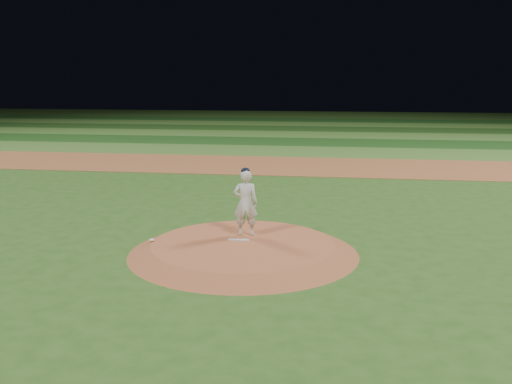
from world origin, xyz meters
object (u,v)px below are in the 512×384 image
pitcher_on_mound (246,202)px  pitching_rubber (239,240)px  rosin_bag (152,240)px  pitchers_mound (243,248)px

pitcher_on_mound → pitching_rubber: bearing=-100.9°
rosin_bag → pitchers_mound: bearing=5.3°
pitchers_mound → pitcher_on_mound: 1.19m
pitchers_mound → pitcher_on_mound: pitcher_on_mound is taller
pitcher_on_mound → rosin_bag: bearing=-157.6°
pitcher_on_mound → pitchers_mound: bearing=-84.9°
pitching_rubber → pitcher_on_mound: size_ratio=0.30×
rosin_bag → pitcher_on_mound: bearing=22.4°
pitchers_mound → pitching_rubber: size_ratio=10.71×
pitchers_mound → rosin_bag: size_ratio=43.63×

